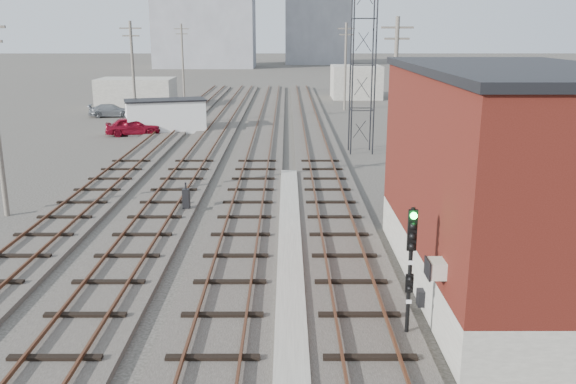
{
  "coord_description": "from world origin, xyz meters",
  "views": [
    {
      "loc": [
        0.39,
        -6.83,
        8.28
      ],
      "look_at": [
        0.43,
        15.95,
        2.2
      ],
      "focal_mm": 38.0,
      "sensor_mm": 36.0,
      "label": 1
    }
  ],
  "objects_px": {
    "signal_mast": "(410,265)",
    "car_red": "(133,126)",
    "car_silver": "(149,113)",
    "switch_stand": "(186,199)",
    "car_grey": "(111,110)",
    "site_trailer": "(166,116)"
  },
  "relations": [
    {
      "from": "switch_stand",
      "to": "car_silver",
      "type": "xyz_separation_m",
      "value": [
        -8.43,
        30.35,
        0.06
      ]
    },
    {
      "from": "site_trailer",
      "to": "car_red",
      "type": "bearing_deg",
      "value": -165.13
    },
    {
      "from": "switch_stand",
      "to": "car_grey",
      "type": "relative_size",
      "value": 0.31
    },
    {
      "from": "switch_stand",
      "to": "car_silver",
      "type": "relative_size",
      "value": 0.32
    },
    {
      "from": "switch_stand",
      "to": "car_red",
      "type": "xyz_separation_m",
      "value": [
        -7.75,
        21.6,
        0.11
      ]
    },
    {
      "from": "car_grey",
      "to": "car_silver",
      "type": "bearing_deg",
      "value": -126.01
    },
    {
      "from": "switch_stand",
      "to": "car_grey",
      "type": "bearing_deg",
      "value": 114.68
    },
    {
      "from": "signal_mast",
      "to": "car_red",
      "type": "xyz_separation_m",
      "value": [
        -15.76,
        33.7,
        -1.44
      ]
    },
    {
      "from": "signal_mast",
      "to": "car_grey",
      "type": "height_order",
      "value": "signal_mast"
    },
    {
      "from": "car_silver",
      "to": "site_trailer",
      "type": "bearing_deg",
      "value": -145.74
    },
    {
      "from": "signal_mast",
      "to": "site_trailer",
      "type": "height_order",
      "value": "signal_mast"
    },
    {
      "from": "signal_mast",
      "to": "car_grey",
      "type": "xyz_separation_m",
      "value": [
        -20.55,
        44.48,
        -1.55
      ]
    },
    {
      "from": "car_red",
      "to": "car_silver",
      "type": "xyz_separation_m",
      "value": [
        -0.68,
        8.74,
        -0.05
      ]
    },
    {
      "from": "signal_mast",
      "to": "site_trailer",
      "type": "relative_size",
      "value": 0.53
    },
    {
      "from": "site_trailer",
      "to": "car_silver",
      "type": "relative_size",
      "value": 1.68
    },
    {
      "from": "switch_stand",
      "to": "car_grey",
      "type": "height_order",
      "value": "switch_stand"
    },
    {
      "from": "signal_mast",
      "to": "car_red",
      "type": "bearing_deg",
      "value": 115.07
    },
    {
      "from": "car_red",
      "to": "switch_stand",
      "type": "bearing_deg",
      "value": -172.83
    },
    {
      "from": "signal_mast",
      "to": "switch_stand",
      "type": "bearing_deg",
      "value": 123.54
    },
    {
      "from": "signal_mast",
      "to": "switch_stand",
      "type": "distance_m",
      "value": 14.59
    },
    {
      "from": "car_grey",
      "to": "car_red",
      "type": "bearing_deg",
      "value": -165.67
    },
    {
      "from": "car_red",
      "to": "site_trailer",
      "type": "bearing_deg",
      "value": -71.33
    }
  ]
}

